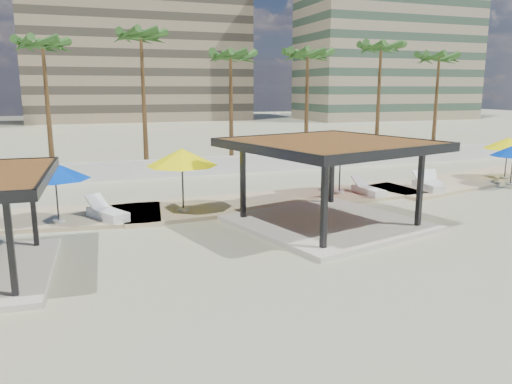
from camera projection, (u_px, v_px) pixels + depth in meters
ground at (301, 246)px, 18.20m from camera, size 200.00×200.00×0.00m
promenade at (274, 198)px, 25.91m from camera, size 44.45×7.97×0.24m
boundary_wall at (199, 167)px, 32.81m from camera, size 56.00×0.30×1.20m
building_mid at (138, 39)px, 88.46m from camera, size 38.00×16.00×30.40m
building_east at (389, 24)px, 91.40m from camera, size 32.00×15.00×36.40m
pavilion_central at (329, 175)px, 20.50m from camera, size 8.65×8.65×3.60m
umbrella_b at (182, 157)px, 22.25m from camera, size 3.84×3.84×2.85m
umbrella_c at (341, 146)px, 25.95m from camera, size 3.91×3.91×2.95m
umbrella_e at (508, 143)px, 30.35m from camera, size 2.88×2.88×2.55m
umbrella_f at (55, 171)px, 20.28m from camera, size 2.96×2.96×2.52m
lounger_a at (107, 213)px, 21.36m from camera, size 1.77×2.51×0.91m
lounger_b at (428, 185)px, 27.53m from camera, size 1.07×2.46×0.90m
lounger_c at (368, 190)px, 26.31m from camera, size 0.90×2.26×0.83m
lounger_d at (433, 183)px, 28.44m from camera, size 1.62×2.26×0.83m
palm_c at (43, 50)px, 30.26m from camera, size 3.00×3.00×9.10m
palm_d at (141, 42)px, 32.84m from camera, size 3.00×3.00×9.86m
palm_e at (231, 61)px, 34.60m from camera, size 3.00×3.00×8.67m
palm_f at (308, 59)px, 36.73m from camera, size 3.00×3.00×8.91m
palm_g at (381, 52)px, 38.23m from camera, size 3.00×3.00×9.55m
palm_h at (439, 62)px, 40.89m from camera, size 3.00×3.00×8.94m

